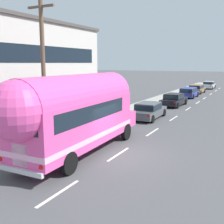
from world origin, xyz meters
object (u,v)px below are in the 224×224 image
at_px(car_lead, 149,110).
at_px(car_second, 174,99).
at_px(car_fourth, 197,88).
at_px(car_third, 189,92).
at_px(car_fifth, 209,85).
at_px(utility_pole, 43,68).
at_px(painted_bus, 73,111).

height_order(car_lead, car_second, same).
bearing_deg(car_fourth, car_third, -89.03).
relative_size(car_third, car_fifth, 1.01).
distance_m(utility_pole, car_fourth, 32.32).
distance_m(painted_bus, car_fourth, 33.12).
xyz_separation_m(utility_pole, car_third, (2.59, 25.96, -3.63)).
height_order(utility_pole, car_third, utility_pole).
distance_m(utility_pole, car_lead, 10.80).
bearing_deg(car_lead, car_fifth, 89.71).
xyz_separation_m(utility_pole, car_second, (2.77, 17.71, -3.68)).
distance_m(painted_bus, car_lead, 10.95).
height_order(car_fourth, car_fifth, same).
xyz_separation_m(painted_bus, car_second, (0.04, 18.77, -1.56)).
distance_m(painted_bus, car_third, 27.07).
xyz_separation_m(utility_pole, car_lead, (2.75, 9.77, -3.68)).
distance_m(car_third, car_fifth, 15.18).
bearing_deg(car_fifth, car_third, -91.22).
height_order(car_second, car_fourth, same).
xyz_separation_m(utility_pole, car_fifth, (2.91, 41.14, -3.70)).
distance_m(car_lead, car_third, 16.19).
bearing_deg(painted_bus, car_fourth, 90.42).
bearing_deg(car_second, painted_bus, -90.13).
distance_m(utility_pole, car_fifth, 41.41).
xyz_separation_m(car_lead, car_third, (-0.16, 16.19, 0.05)).
bearing_deg(car_second, utility_pole, -98.89).
bearing_deg(painted_bus, car_third, 90.30).
relative_size(painted_bus, car_third, 2.41).
xyz_separation_m(car_third, car_fifth, (0.32, 15.18, -0.07)).
distance_m(car_lead, car_fifth, 31.37).
xyz_separation_m(car_second, car_third, (-0.18, 8.25, 0.05)).
height_order(painted_bus, car_lead, painted_bus).
xyz_separation_m(car_lead, car_second, (0.02, 7.94, -0.00)).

